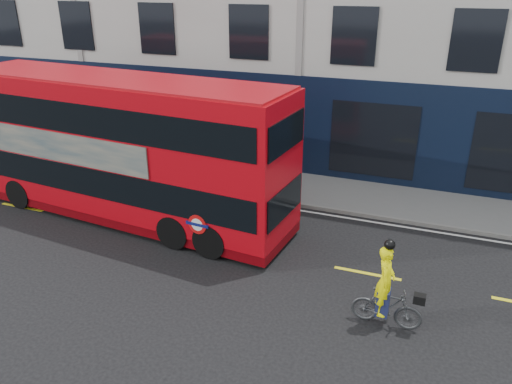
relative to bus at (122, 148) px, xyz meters
The scene contains 7 objects.
ground 5.31m from the bus, 29.33° to the right, with size 120.00×120.00×0.00m, color black.
pavement 6.32m from the bus, 45.27° to the left, with size 60.00×3.00×0.12m, color slate.
kerb 5.44m from the bus, 32.90° to the left, with size 60.00×0.12×0.13m, color slate.
road_edge_line 5.33m from the bus, 29.87° to the left, with size 58.00×0.10×0.01m, color silver.
lane_dashes 4.84m from the bus, 11.27° to the right, with size 58.00×0.12×0.01m, color yellow, non-canonical shape.
bus is the anchor object (origin of this frame).
cyclist 9.42m from the bus, 18.00° to the right, with size 1.61×0.62×2.21m.
Camera 1 is at (5.29, -10.39, 7.37)m, focal length 35.00 mm.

